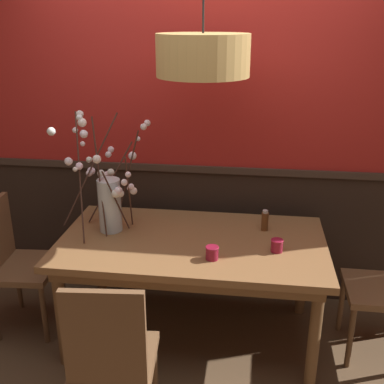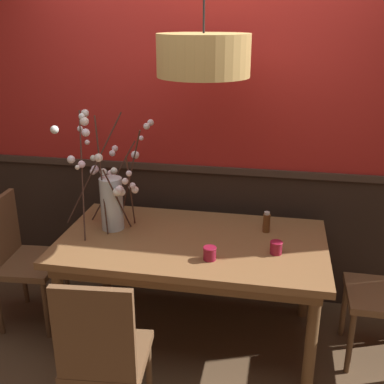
{
  "view_description": "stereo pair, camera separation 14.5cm",
  "coord_description": "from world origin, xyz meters",
  "px_view_note": "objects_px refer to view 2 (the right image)",
  "views": [
    {
      "loc": [
        0.36,
        -2.7,
        2.08
      ],
      "look_at": [
        0.0,
        0.0,
        1.06
      ],
      "focal_mm": 44.14,
      "sensor_mm": 36.0,
      "label": 1
    },
    {
      "loc": [
        0.51,
        -2.67,
        2.08
      ],
      "look_at": [
        0.0,
        0.0,
        1.06
      ],
      "focal_mm": 44.14,
      "sensor_mm": 36.0,
      "label": 2
    }
  ],
  "objects_px": {
    "vase_with_blossoms": "(110,193)",
    "condiment_bottle": "(267,222)",
    "chair_far_side_left": "(179,214)",
    "candle_holder_nearer_edge": "(276,247)",
    "pendant_lamp": "(203,55)",
    "candle_holder_nearer_center": "(210,253)",
    "chair_far_side_right": "(246,218)",
    "dining_table": "(192,251)",
    "chair_head_west_end": "(19,254)",
    "chair_near_side_left": "(103,353)"
  },
  "relations": [
    {
      "from": "dining_table",
      "to": "chair_far_side_left",
      "type": "bearing_deg",
      "value": 107.68
    },
    {
      "from": "chair_head_west_end",
      "to": "chair_far_side_left",
      "type": "xyz_separation_m",
      "value": [
        0.94,
        0.92,
        -0.01
      ]
    },
    {
      "from": "candle_holder_nearer_edge",
      "to": "pendant_lamp",
      "type": "relative_size",
      "value": 0.08
    },
    {
      "from": "chair_far_side_left",
      "to": "vase_with_blossoms",
      "type": "relative_size",
      "value": 1.19
    },
    {
      "from": "dining_table",
      "to": "pendant_lamp",
      "type": "relative_size",
      "value": 1.79
    },
    {
      "from": "chair_far_side_left",
      "to": "pendant_lamp",
      "type": "bearing_deg",
      "value": -67.71
    },
    {
      "from": "chair_head_west_end",
      "to": "chair_far_side_left",
      "type": "height_order",
      "value": "chair_far_side_left"
    },
    {
      "from": "dining_table",
      "to": "chair_head_west_end",
      "type": "xyz_separation_m",
      "value": [
        -1.22,
        -0.03,
        -0.13
      ]
    },
    {
      "from": "dining_table",
      "to": "chair_far_side_left",
      "type": "distance_m",
      "value": 0.94
    },
    {
      "from": "dining_table",
      "to": "candle_holder_nearer_center",
      "type": "bearing_deg",
      "value": -57.76
    },
    {
      "from": "dining_table",
      "to": "chair_head_west_end",
      "type": "distance_m",
      "value": 1.23
    },
    {
      "from": "chair_near_side_left",
      "to": "condiment_bottle",
      "type": "relative_size",
      "value": 6.77
    },
    {
      "from": "vase_with_blossoms",
      "to": "candle_holder_nearer_center",
      "type": "bearing_deg",
      "value": -24.61
    },
    {
      "from": "vase_with_blossoms",
      "to": "condiment_bottle",
      "type": "xyz_separation_m",
      "value": [
        1.03,
        0.12,
        -0.18
      ]
    },
    {
      "from": "candle_holder_nearer_edge",
      "to": "pendant_lamp",
      "type": "height_order",
      "value": "pendant_lamp"
    },
    {
      "from": "chair_far_side_right",
      "to": "vase_with_blossoms",
      "type": "bearing_deg",
      "value": -136.02
    },
    {
      "from": "chair_far_side_right",
      "to": "condiment_bottle",
      "type": "bearing_deg",
      "value": -75.78
    },
    {
      "from": "chair_far_side_right",
      "to": "chair_head_west_end",
      "type": "bearing_deg",
      "value": -148.05
    },
    {
      "from": "chair_near_side_left",
      "to": "chair_far_side_left",
      "type": "relative_size",
      "value": 1.03
    },
    {
      "from": "pendant_lamp",
      "to": "candle_holder_nearer_center",
      "type": "bearing_deg",
      "value": -72.38
    },
    {
      "from": "candle_holder_nearer_center",
      "to": "chair_head_west_end",
      "type": "bearing_deg",
      "value": 171.22
    },
    {
      "from": "dining_table",
      "to": "chair_far_side_right",
      "type": "xyz_separation_m",
      "value": [
        0.28,
        0.91,
        -0.14
      ]
    },
    {
      "from": "dining_table",
      "to": "pendant_lamp",
      "type": "bearing_deg",
      "value": 50.9
    },
    {
      "from": "pendant_lamp",
      "to": "vase_with_blossoms",
      "type": "bearing_deg",
      "value": 177.86
    },
    {
      "from": "vase_with_blossoms",
      "to": "chair_far_side_right",
      "type": "bearing_deg",
      "value": 43.98
    },
    {
      "from": "candle_holder_nearer_center",
      "to": "candle_holder_nearer_edge",
      "type": "bearing_deg",
      "value": 21.35
    },
    {
      "from": "candle_holder_nearer_center",
      "to": "condiment_bottle",
      "type": "distance_m",
      "value": 0.55
    },
    {
      "from": "chair_far_side_left",
      "to": "chair_far_side_right",
      "type": "bearing_deg",
      "value": 2.23
    },
    {
      "from": "chair_near_side_left",
      "to": "candle_holder_nearer_edge",
      "type": "xyz_separation_m",
      "value": [
        0.8,
        0.82,
        0.24
      ]
    },
    {
      "from": "chair_far_side_right",
      "to": "vase_with_blossoms",
      "type": "relative_size",
      "value": 1.18
    },
    {
      "from": "candle_holder_nearer_center",
      "to": "candle_holder_nearer_edge",
      "type": "distance_m",
      "value": 0.41
    },
    {
      "from": "candle_holder_nearer_center",
      "to": "dining_table",
      "type": "bearing_deg",
      "value": 122.24
    },
    {
      "from": "vase_with_blossoms",
      "to": "pendant_lamp",
      "type": "height_order",
      "value": "pendant_lamp"
    },
    {
      "from": "chair_head_west_end",
      "to": "candle_holder_nearer_edge",
      "type": "distance_m",
      "value": 1.77
    },
    {
      "from": "chair_head_west_end",
      "to": "chair_far_side_right",
      "type": "bearing_deg",
      "value": 31.95
    },
    {
      "from": "chair_head_west_end",
      "to": "condiment_bottle",
      "type": "relative_size",
      "value": 6.5
    },
    {
      "from": "vase_with_blossoms",
      "to": "chair_head_west_end",
      "type": "bearing_deg",
      "value": -169.83
    },
    {
      "from": "candle_holder_nearer_center",
      "to": "condiment_bottle",
      "type": "relative_size",
      "value": 0.57
    },
    {
      "from": "chair_head_west_end",
      "to": "chair_far_side_left",
      "type": "bearing_deg",
      "value": 44.33
    },
    {
      "from": "vase_with_blossoms",
      "to": "condiment_bottle",
      "type": "height_order",
      "value": "vase_with_blossoms"
    },
    {
      "from": "chair_near_side_left",
      "to": "pendant_lamp",
      "type": "xyz_separation_m",
      "value": [
        0.33,
        0.97,
        1.34
      ]
    },
    {
      "from": "dining_table",
      "to": "candle_holder_nearer_edge",
      "type": "height_order",
      "value": "candle_holder_nearer_edge"
    },
    {
      "from": "chair_far_side_left",
      "to": "vase_with_blossoms",
      "type": "bearing_deg",
      "value": -109.58
    },
    {
      "from": "condiment_bottle",
      "to": "pendant_lamp",
      "type": "distance_m",
      "value": 1.15
    },
    {
      "from": "chair_head_west_end",
      "to": "candle_holder_nearer_center",
      "type": "bearing_deg",
      "value": -8.78
    },
    {
      "from": "chair_head_west_end",
      "to": "pendant_lamp",
      "type": "xyz_separation_m",
      "value": [
        1.27,
        0.09,
        1.34
      ]
    },
    {
      "from": "condiment_bottle",
      "to": "pendant_lamp",
      "type": "relative_size",
      "value": 0.15
    },
    {
      "from": "vase_with_blossoms",
      "to": "candle_holder_nearer_center",
      "type": "distance_m",
      "value": 0.82
    },
    {
      "from": "chair_head_west_end",
      "to": "chair_far_side_right",
      "type": "relative_size",
      "value": 1.0
    },
    {
      "from": "chair_near_side_left",
      "to": "pendant_lamp",
      "type": "bearing_deg",
      "value": 71.5
    }
  ]
}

